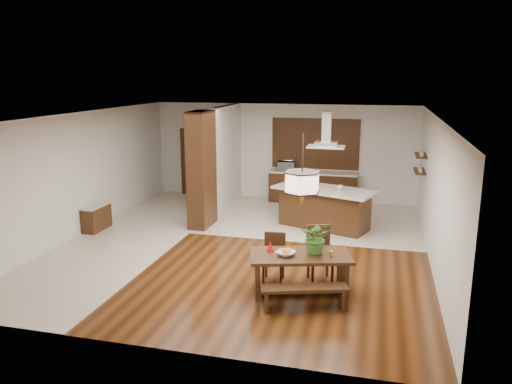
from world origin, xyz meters
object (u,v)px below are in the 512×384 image
(fruit_bowl, at_px, (286,253))
(range_hood, at_px, (327,130))
(pendant_lantern, at_px, (302,168))
(foliage_plant, at_px, (317,237))
(dining_table, at_px, (300,264))
(dining_chair_right, at_px, (320,255))
(kitchen_island, at_px, (324,208))
(island_cup, at_px, (340,187))
(microwave, at_px, (286,166))
(hallway_console, at_px, (97,218))
(dining_bench, at_px, (304,298))
(dining_chair_left, at_px, (274,258))

(fruit_bowl, distance_m, range_hood, 4.42)
(pendant_lantern, height_order, foliage_plant, pendant_lantern)
(dining_table, xyz_separation_m, range_hood, (-0.04, 3.95, 1.93))
(dining_chair_right, relative_size, kitchen_island, 0.38)
(dining_chair_right, bearing_deg, foliage_plant, -112.85)
(dining_table, relative_size, island_cup, 14.01)
(range_hood, bearing_deg, foliage_plant, -85.58)
(dining_chair_right, distance_m, foliage_plant, 0.74)
(microwave, bearing_deg, foliage_plant, -85.61)
(fruit_bowl, bearing_deg, island_cup, 81.88)
(foliage_plant, xyz_separation_m, kitchen_island, (-0.30, 3.85, -0.49))
(foliage_plant, bearing_deg, kitchen_island, 94.42)
(hallway_console, distance_m, dining_bench, 6.38)
(dining_chair_left, bearing_deg, range_hood, 77.66)
(dining_table, height_order, kitchen_island, kitchen_island)
(fruit_bowl, bearing_deg, dining_chair_right, 56.10)
(pendant_lantern, height_order, island_cup, pendant_lantern)
(pendant_lantern, distance_m, fruit_bowl, 1.51)
(foliage_plant, height_order, island_cup, foliage_plant)
(foliage_plant, bearing_deg, range_hood, 94.42)
(microwave, bearing_deg, pendant_lantern, -87.99)
(hallway_console, height_order, dining_chair_right, dining_chair_right)
(dining_table, relative_size, dining_chair_left, 2.12)
(dining_bench, distance_m, kitchen_island, 4.56)
(hallway_console, bearing_deg, fruit_bowl, -25.76)
(microwave, bearing_deg, dining_bench, -87.76)
(hallway_console, relative_size, foliage_plant, 1.48)
(dining_chair_left, relative_size, fruit_bowl, 2.89)
(kitchen_island, bearing_deg, range_hood, 109.99)
(dining_table, relative_size, pendant_lantern, 1.46)
(fruit_bowl, bearing_deg, pendant_lantern, 28.97)
(pendant_lantern, relative_size, range_hood, 1.46)
(dining_table, relative_size, fruit_bowl, 6.13)
(dining_table, distance_m, microwave, 6.58)
(dining_chair_right, xyz_separation_m, pendant_lantern, (-0.27, -0.63, 1.73))
(pendant_lantern, bearing_deg, fruit_bowl, -151.03)
(hallway_console, xyz_separation_m, pendant_lantern, (5.46, -2.39, 1.93))
(microwave, bearing_deg, kitchen_island, -70.47)
(island_cup, relative_size, microwave, 0.27)
(dining_chair_right, distance_m, pendant_lantern, 1.86)
(dining_chair_left, height_order, microwave, microwave)
(foliage_plant, relative_size, island_cup, 4.35)
(dining_bench, height_order, island_cup, island_cup)
(kitchen_island, relative_size, range_hood, 3.00)
(dining_table, relative_size, microwave, 3.85)
(kitchen_island, bearing_deg, dining_chair_right, -64.61)
(hallway_console, xyz_separation_m, dining_chair_right, (5.73, -1.76, 0.20))
(hallway_console, height_order, pendant_lantern, pendant_lantern)
(island_cup, bearing_deg, dining_chair_left, -104.44)
(dining_bench, xyz_separation_m, kitchen_island, (-0.21, 4.55, 0.33))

